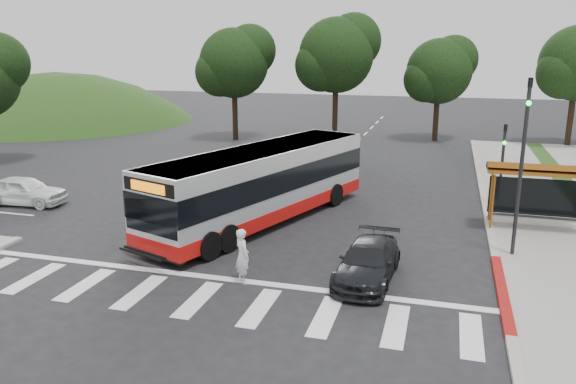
% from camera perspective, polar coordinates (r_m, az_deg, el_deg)
% --- Properties ---
extents(ground, '(140.00, 140.00, 0.00)m').
position_cam_1_polar(ground, '(21.99, -3.63, -5.46)').
color(ground, black).
rests_on(ground, ground).
extents(sidewalk_east, '(4.00, 40.00, 0.12)m').
position_cam_1_polar(sidewalk_east, '(28.71, 23.40, -1.72)').
color(sidewalk_east, gray).
rests_on(sidewalk_east, ground).
extents(curb_east, '(0.30, 40.00, 0.15)m').
position_cam_1_polar(curb_east, '(28.50, 19.42, -1.42)').
color(curb_east, '#9E9991').
rests_on(curb_east, ground).
extents(curb_east_red, '(0.32, 6.00, 0.15)m').
position_cam_1_polar(curb_east_red, '(19.06, 20.92, -9.45)').
color(curb_east_red, maroon).
rests_on(curb_east_red, ground).
extents(hillside_nw, '(44.00, 44.00, 10.00)m').
position_cam_1_polar(hillside_nw, '(63.42, -22.27, 6.70)').
color(hillside_nw, '#193F14').
rests_on(hillside_nw, ground).
extents(crosswalk_ladder, '(18.00, 2.60, 0.01)m').
position_cam_1_polar(crosswalk_ladder, '(17.72, -9.13, -10.73)').
color(crosswalk_ladder, silver).
rests_on(crosswalk_ladder, ground).
extents(bus_shelter, '(4.20, 1.60, 2.86)m').
position_cam_1_polar(bus_shelter, '(25.36, 24.23, 1.51)').
color(bus_shelter, '#A05B1A').
rests_on(bus_shelter, sidewalk_east).
extents(traffic_signal_ne_tall, '(0.18, 0.37, 6.50)m').
position_cam_1_polar(traffic_signal_ne_tall, '(21.40, 22.74, 3.63)').
color(traffic_signal_ne_tall, black).
rests_on(traffic_signal_ne_tall, ground).
extents(traffic_signal_ne_short, '(0.18, 0.37, 4.00)m').
position_cam_1_polar(traffic_signal_ne_short, '(28.49, 20.98, 3.41)').
color(traffic_signal_ne_short, black).
rests_on(traffic_signal_ne_short, ground).
extents(tree_north_a, '(6.60, 6.15, 10.17)m').
position_cam_1_polar(tree_north_a, '(46.37, 5.04, 13.80)').
color(tree_north_a, black).
rests_on(tree_north_a, ground).
extents(tree_north_b, '(5.72, 5.33, 8.43)m').
position_cam_1_polar(tree_north_b, '(47.54, 15.19, 11.85)').
color(tree_north_b, black).
rests_on(tree_north_b, ground).
extents(tree_north_c, '(6.16, 5.74, 9.30)m').
position_cam_1_polar(tree_north_c, '(46.69, -5.41, 13.02)').
color(tree_north_c, black).
rests_on(tree_north_c, ground).
extents(transit_bus, '(6.78, 12.79, 3.26)m').
position_cam_1_polar(transit_bus, '(24.50, -2.64, 0.64)').
color(transit_bus, silver).
rests_on(transit_bus, ground).
extents(pedestrian, '(0.79, 0.78, 1.84)m').
position_cam_1_polar(pedestrian, '(18.43, -4.66, -6.48)').
color(pedestrian, white).
rests_on(pedestrian, ground).
extents(dark_sedan, '(1.98, 4.39, 1.25)m').
position_cam_1_polar(dark_sedan, '(18.87, 8.11, -7.03)').
color(dark_sedan, black).
rests_on(dark_sedan, ground).
extents(west_car_white, '(4.24, 1.96, 1.41)m').
position_cam_1_polar(west_car_white, '(30.23, -25.25, 0.13)').
color(west_car_white, white).
rests_on(west_car_white, ground).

